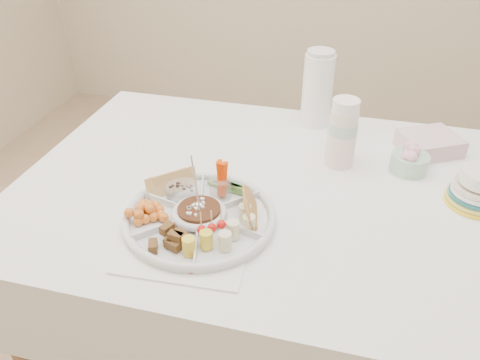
% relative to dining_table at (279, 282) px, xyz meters
% --- Properties ---
extents(floor, '(4.00, 4.00, 0.00)m').
position_rel_dining_table_xyz_m(floor, '(0.00, 0.00, -0.38)').
color(floor, tan).
rests_on(floor, ground).
extents(dining_table, '(1.52, 1.02, 0.76)m').
position_rel_dining_table_xyz_m(dining_table, '(0.00, 0.00, 0.00)').
color(dining_table, white).
rests_on(dining_table, floor).
extents(party_tray, '(0.47, 0.47, 0.04)m').
position_rel_dining_table_xyz_m(party_tray, '(-0.18, -0.21, 0.40)').
color(party_tray, silver).
rests_on(party_tray, dining_table).
extents(bean_dip, '(0.13, 0.13, 0.04)m').
position_rel_dining_table_xyz_m(bean_dip, '(-0.18, -0.21, 0.41)').
color(bean_dip, '#4E281E').
rests_on(bean_dip, party_tray).
extents(tortillas, '(0.13, 0.13, 0.07)m').
position_rel_dining_table_xyz_m(tortillas, '(-0.06, -0.18, 0.42)').
color(tortillas, '#AF6B40').
rests_on(tortillas, party_tray).
extents(carrot_cucumber, '(0.14, 0.14, 0.11)m').
position_rel_dining_table_xyz_m(carrot_cucumber, '(-0.15, -0.09, 0.44)').
color(carrot_cucumber, '#F83A00').
rests_on(carrot_cucumber, party_tray).
extents(pita_raisins, '(0.14, 0.14, 0.06)m').
position_rel_dining_table_xyz_m(pita_raisins, '(-0.27, -0.12, 0.42)').
color(pita_raisins, tan).
rests_on(pita_raisins, party_tray).
extents(cherries, '(0.14, 0.14, 0.04)m').
position_rel_dining_table_xyz_m(cherries, '(-0.31, -0.24, 0.42)').
color(cherries, orange).
rests_on(cherries, party_tray).
extents(granola_chunks, '(0.11, 0.11, 0.04)m').
position_rel_dining_table_xyz_m(granola_chunks, '(-0.22, -0.34, 0.42)').
color(granola_chunks, brown).
rests_on(granola_chunks, party_tray).
extents(banana_tomato, '(0.12, 0.12, 0.08)m').
position_rel_dining_table_xyz_m(banana_tomato, '(-0.09, -0.30, 0.44)').
color(banana_tomato, '#FFEB93').
rests_on(banana_tomato, party_tray).
extents(cup_stack, '(0.10, 0.10, 0.24)m').
position_rel_dining_table_xyz_m(cup_stack, '(0.14, 0.17, 0.50)').
color(cup_stack, beige).
rests_on(cup_stack, dining_table).
extents(thermos, '(0.11, 0.11, 0.27)m').
position_rel_dining_table_xyz_m(thermos, '(0.03, 0.42, 0.51)').
color(thermos, white).
rests_on(thermos, dining_table).
extents(flower_bowl, '(0.14, 0.14, 0.08)m').
position_rel_dining_table_xyz_m(flower_bowl, '(0.34, 0.18, 0.42)').
color(flower_bowl, '#9DB8A6').
rests_on(flower_bowl, dining_table).
extents(napkin_stack, '(0.22, 0.21, 0.06)m').
position_rel_dining_table_xyz_m(napkin_stack, '(0.41, 0.31, 0.41)').
color(napkin_stack, beige).
rests_on(napkin_stack, dining_table).
extents(plate_stack, '(0.19, 0.19, 0.10)m').
position_rel_dining_table_xyz_m(plate_stack, '(0.51, 0.05, 0.43)').
color(plate_stack, gold).
rests_on(plate_stack, dining_table).
extents(placemat, '(0.30, 0.12, 0.01)m').
position_rel_dining_table_xyz_m(placemat, '(-0.18, -0.38, 0.38)').
color(placemat, white).
rests_on(placemat, dining_table).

